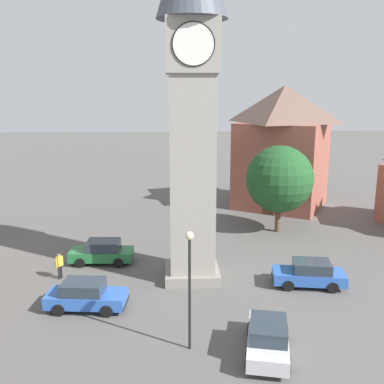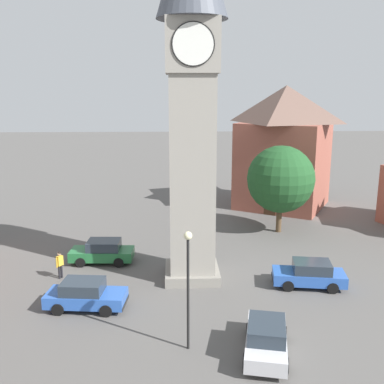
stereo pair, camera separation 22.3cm
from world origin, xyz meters
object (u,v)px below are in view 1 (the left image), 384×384
car_white_side (309,274)px  tree (280,179)px  car_silver_kerb (86,295)px  pedestrian (59,263)px  clock_tower (192,65)px  building_corner_back (282,146)px  car_blue_kerb (268,337)px  car_red_corner (102,252)px  lamp_post (190,273)px

car_white_side → tree: tree is taller
tree → car_silver_kerb: bearing=-136.6°
pedestrian → tree: (15.35, 8.44, 3.32)m
clock_tower → building_corner_back: clock_tower is taller
building_corner_back → pedestrian: bearing=-136.5°
car_blue_kerb → tree: bearing=75.0°
car_red_corner → pedestrian: pedestrian is taller
clock_tower → car_red_corner: clock_tower is taller
car_silver_kerb → pedestrian: size_ratio=2.53×
car_red_corner → building_corner_back: size_ratio=0.36×
tree → lamp_post: tree is taller
clock_tower → car_blue_kerb: bearing=-70.8°
car_blue_kerb → pedestrian: pedestrian is taller
car_blue_kerb → car_white_side: bearing=59.4°
building_corner_back → car_white_side: bearing=-98.9°
car_blue_kerb → car_red_corner: size_ratio=1.04×
car_silver_kerb → car_white_side: (12.45, 2.13, 0.00)m
car_white_side → lamp_post: 9.84m
car_silver_kerb → building_corner_back: (15.33, 20.62, 5.19)m
car_silver_kerb → pedestrian: pedestrian is taller
car_silver_kerb → clock_tower: bearing=33.2°
pedestrian → clock_tower: bearing=-1.3°
clock_tower → building_corner_back: 20.52m
car_silver_kerb → tree: tree is taller
clock_tower → tree: bearing=49.5°
car_blue_kerb → car_red_corner: (-8.67, 10.78, 0.00)m
clock_tower → car_blue_kerb: 14.60m
clock_tower → lamp_post: bearing=-93.7°
car_silver_kerb → pedestrian: bearing=120.2°
car_red_corner → building_corner_back: bearing=42.8°
car_white_side → tree: bearing=86.5°
car_white_side → pedestrian: size_ratio=2.57×
pedestrian → lamp_post: size_ratio=0.31×
car_blue_kerb → car_red_corner: same height
car_blue_kerb → car_white_side: same height
car_silver_kerb → building_corner_back: building_corner_back is taller
clock_tower → pedestrian: size_ratio=12.65×
car_red_corner → pedestrian: size_ratio=2.49×
pedestrian → building_corner_back: building_corner_back is taller
tree → pedestrian: bearing=-151.2°
clock_tower → building_corner_back: (9.62, 16.89, -6.57)m
pedestrian → lamp_post: 11.15m
tree → car_white_side: bearing=-93.5°
lamp_post → car_silver_kerb: bearing=143.1°
car_red_corner → tree: tree is taller
pedestrian → building_corner_back: 24.77m
car_red_corner → pedestrian: (-2.17, -2.41, 0.25)m
pedestrian → car_white_side: bearing=-6.9°
clock_tower → car_blue_kerb: size_ratio=4.87×
car_white_side → tree: size_ratio=0.62×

